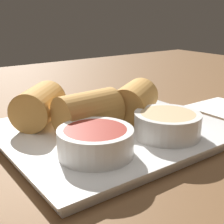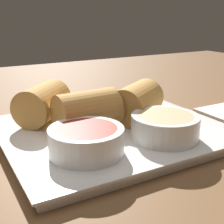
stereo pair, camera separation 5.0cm
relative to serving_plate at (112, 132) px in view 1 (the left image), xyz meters
The scene contains 9 objects.
table_surface 3.16cm from the serving_plate, 50.79° to the left, with size 180.00×140.00×2.00cm.
serving_plate is the anchor object (origin of this frame).
roll_front_left 11.16cm from the serving_plate, 46.48° to the right, with size 9.91×9.93×5.54cm.
roll_front_right 6.40cm from the serving_plate, 166.70° to the right, with size 10.14×9.26×5.54cm.
roll_back_left 4.69cm from the serving_plate, 10.72° to the right, with size 9.61×6.03×5.54cm.
dipping_bowl_near 8.31cm from the serving_plate, 119.63° to the left, with size 8.73×8.73×3.11cm.
dipping_bowl_far 9.47cm from the serving_plate, 41.98° to the left, with size 8.73×8.73×3.11cm.
spoon 18.92cm from the serving_plate, 104.59° to the right, with size 18.25×8.19×1.21cm.
napkin 23.65cm from the serving_plate, behind, with size 10.55×8.99×0.60cm.
Camera 1 is at (22.89, 31.52, 19.21)cm, focal length 50.00 mm.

